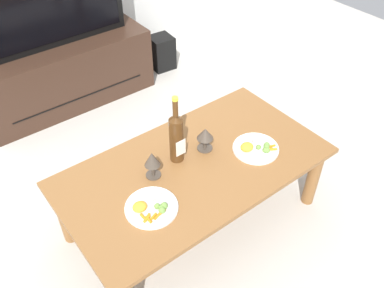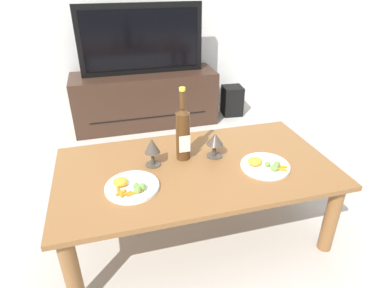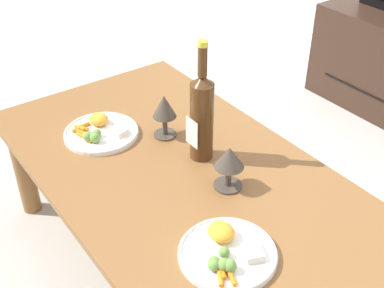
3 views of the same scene
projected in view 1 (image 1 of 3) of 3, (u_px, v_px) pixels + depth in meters
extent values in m
plane|color=#B7B2A8|center=(194.00, 218.00, 2.36)|extent=(6.40, 6.40, 0.00)
cube|color=brown|center=(194.00, 167.00, 2.09)|extent=(1.36, 0.74, 0.03)
cylinder|color=brown|center=(313.00, 177.00, 2.33)|extent=(0.07, 0.07, 0.40)
cylinder|color=brown|center=(64.00, 214.00, 2.12)|extent=(0.07, 0.07, 0.40)
cylinder|color=brown|center=(240.00, 124.00, 2.69)|extent=(0.07, 0.07, 0.40)
cube|color=#382319|center=(66.00, 74.00, 3.07)|extent=(1.27, 0.42, 0.48)
cube|color=black|center=(81.00, 98.00, 3.01)|extent=(1.02, 0.01, 0.01)
cube|color=black|center=(50.00, 6.00, 2.72)|extent=(1.05, 0.04, 0.58)
cube|color=black|center=(52.00, 7.00, 2.71)|extent=(0.96, 0.01, 0.48)
cube|color=black|center=(162.00, 52.00, 3.52)|extent=(0.20, 0.20, 0.28)
cylinder|color=#4C2D14|center=(176.00, 140.00, 2.03)|extent=(0.07, 0.07, 0.25)
cone|color=#4C2D14|center=(176.00, 118.00, 1.94)|extent=(0.07, 0.07, 0.03)
cylinder|color=#4C2D14|center=(175.00, 108.00, 1.90)|extent=(0.03, 0.03, 0.09)
cylinder|color=yellow|center=(175.00, 99.00, 1.87)|extent=(0.03, 0.03, 0.02)
cube|color=silver|center=(181.00, 148.00, 2.02)|extent=(0.06, 0.00, 0.09)
cylinder|color=#473D33|center=(153.00, 175.00, 2.02)|extent=(0.08, 0.08, 0.01)
cylinder|color=#473D33|center=(153.00, 170.00, 2.00)|extent=(0.02, 0.02, 0.07)
cone|color=#473D33|center=(152.00, 159.00, 1.95)|extent=(0.08, 0.08, 0.08)
cylinder|color=#473D33|center=(205.00, 148.00, 2.17)|extent=(0.08, 0.08, 0.01)
cylinder|color=#473D33|center=(205.00, 143.00, 2.15)|extent=(0.02, 0.02, 0.07)
cone|color=#473D33|center=(205.00, 134.00, 2.10)|extent=(0.09, 0.09, 0.06)
cylinder|color=white|center=(152.00, 208.00, 1.86)|extent=(0.24, 0.24, 0.01)
torus|color=white|center=(151.00, 206.00, 1.86)|extent=(0.24, 0.24, 0.01)
ellipsoid|color=orange|center=(140.00, 207.00, 1.83)|extent=(0.07, 0.06, 0.04)
cube|color=beige|center=(154.00, 195.00, 1.90)|extent=(0.06, 0.05, 0.02)
cylinder|color=orange|center=(143.00, 217.00, 1.81)|extent=(0.01, 0.04, 0.01)
cylinder|color=orange|center=(147.00, 217.00, 1.80)|extent=(0.04, 0.03, 0.01)
cylinder|color=orange|center=(147.00, 219.00, 1.80)|extent=(0.04, 0.02, 0.01)
cylinder|color=orange|center=(149.00, 220.00, 1.80)|extent=(0.01, 0.04, 0.01)
cylinder|color=orange|center=(153.00, 217.00, 1.81)|extent=(0.04, 0.03, 0.01)
cylinder|color=orange|center=(162.00, 212.00, 1.83)|extent=(0.04, 0.02, 0.01)
cylinder|color=orange|center=(157.00, 216.00, 1.81)|extent=(0.04, 0.02, 0.01)
sphere|color=olive|center=(164.00, 206.00, 1.84)|extent=(0.03, 0.03, 0.03)
sphere|color=olive|center=(162.00, 208.00, 1.83)|extent=(0.03, 0.03, 0.03)
sphere|color=olive|center=(157.00, 206.00, 1.84)|extent=(0.03, 0.03, 0.03)
sphere|color=olive|center=(162.00, 210.00, 1.82)|extent=(0.03, 0.03, 0.03)
cylinder|color=white|center=(256.00, 149.00, 2.16)|extent=(0.24, 0.24, 0.01)
torus|color=white|center=(256.00, 148.00, 2.16)|extent=(0.24, 0.24, 0.01)
ellipsoid|color=orange|center=(247.00, 147.00, 2.13)|extent=(0.07, 0.06, 0.04)
cube|color=beige|center=(256.00, 139.00, 2.20)|extent=(0.07, 0.06, 0.02)
cylinder|color=orange|center=(272.00, 149.00, 2.14)|extent=(0.05, 0.04, 0.01)
cylinder|color=orange|center=(268.00, 149.00, 2.14)|extent=(0.05, 0.03, 0.01)
cylinder|color=orange|center=(271.00, 146.00, 2.16)|extent=(0.05, 0.03, 0.01)
sphere|color=olive|center=(267.00, 145.00, 2.15)|extent=(0.03, 0.03, 0.03)
sphere|color=olive|center=(265.00, 150.00, 2.12)|extent=(0.03, 0.03, 0.03)
sphere|color=olive|center=(267.00, 147.00, 2.14)|extent=(0.03, 0.03, 0.03)
sphere|color=olive|center=(259.00, 147.00, 2.14)|extent=(0.03, 0.03, 0.03)
sphere|color=olive|center=(267.00, 150.00, 2.12)|extent=(0.03, 0.03, 0.03)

